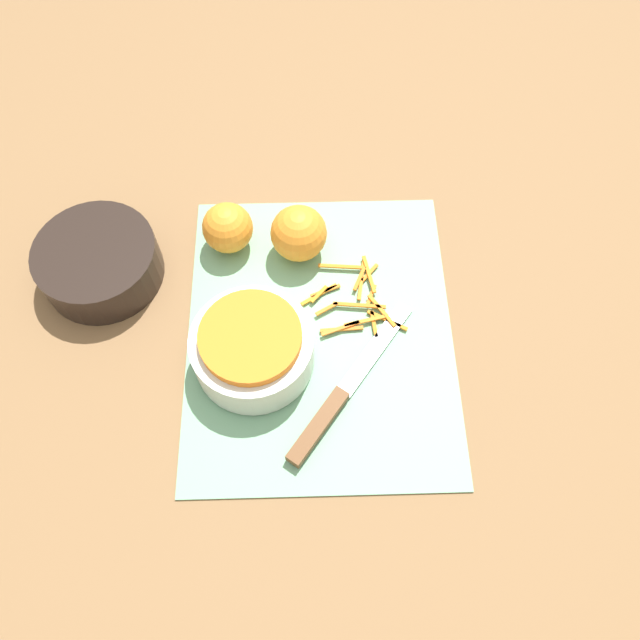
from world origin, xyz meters
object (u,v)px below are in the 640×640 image
(bowl_dark, at_px, (99,262))
(knife, at_px, (332,408))
(orange_left, at_px, (299,233))
(bowl_speckled, at_px, (253,348))
(orange_right, at_px, (228,228))

(bowl_dark, xyz_separation_m, knife, (-0.22, -0.32, -0.02))
(knife, relative_size, orange_left, 2.87)
(bowl_speckled, relative_size, bowl_dark, 0.93)
(knife, xyz_separation_m, orange_right, (0.26, 0.14, 0.03))
(knife, height_order, orange_left, orange_left)
(bowl_speckled, xyz_separation_m, bowl_dark, (0.14, 0.22, -0.01))
(orange_left, bearing_deg, bowl_speckled, 160.71)
(bowl_speckled, bearing_deg, knife, -126.25)
(knife, bearing_deg, orange_right, 64.21)
(orange_right, bearing_deg, bowl_speckled, -168.07)
(knife, distance_m, orange_left, 0.25)
(bowl_dark, height_order, orange_left, orange_left)
(bowl_speckled, relative_size, orange_right, 2.18)
(bowl_speckled, relative_size, knife, 0.69)
(bowl_speckled, height_order, orange_right, bowl_speckled)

